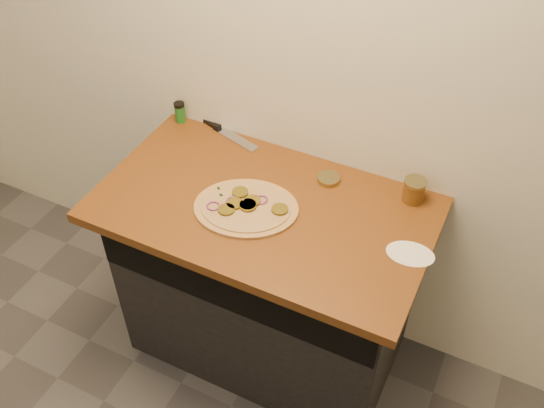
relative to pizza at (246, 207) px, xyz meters
The scene contains 8 objects.
cabinet 0.49m from the pizza, 59.95° to the left, with size 1.10×0.60×0.86m, color black.
countertop 0.07m from the pizza, 47.26° to the left, with size 1.20×0.70×0.04m, color brown.
pizza is the anchor object (origin of this frame).
chefs_knife 0.48m from the pizza, 130.00° to the left, with size 0.32×0.12×0.02m.
mason_jar_lid 0.34m from the pizza, 52.81° to the left, with size 0.08×0.08×0.02m, color #908753.
salsa_jar 0.60m from the pizza, 30.84° to the left, with size 0.08×0.08×0.09m.
spice_shaker 0.60m from the pizza, 144.53° to the left, with size 0.04×0.04×0.09m.
flour_spill 0.59m from the pizza, ahead, with size 0.16×0.16×0.00m, color white.
Camera 1 is at (0.71, 0.02, 2.38)m, focal length 40.00 mm.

